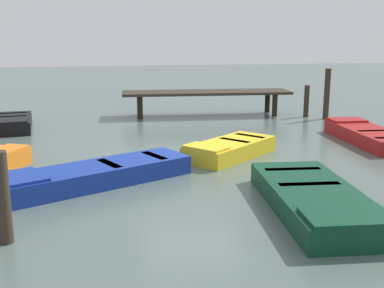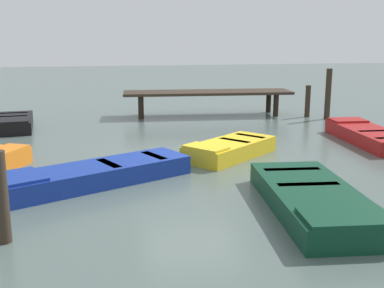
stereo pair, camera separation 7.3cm
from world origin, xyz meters
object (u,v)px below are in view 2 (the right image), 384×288
rowboat_dark_green (314,199)px  rowboat_yellow (230,149)px  rowboat_red (368,135)px  rowboat_black (10,123)px  rowboat_blue (94,174)px  mooring_piling_far_left (308,101)px  mooring_piling_mid_left (1,198)px  mooring_piling_near_right (328,94)px  dock_segment (208,94)px

rowboat_dark_green → rowboat_yellow: same height
rowboat_yellow → rowboat_red: bearing=151.6°
rowboat_black → rowboat_yellow: 7.93m
rowboat_blue → mooring_piling_far_left: mooring_piling_far_left is taller
rowboat_black → mooring_piling_far_left: mooring_piling_far_left is taller
mooring_piling_mid_left → mooring_piling_near_right: 13.44m
rowboat_red → mooring_piling_mid_left: 10.49m
dock_segment → rowboat_dark_green: 10.54m
rowboat_blue → rowboat_dark_green: same height
rowboat_dark_green → mooring_piling_mid_left: 5.13m
mooring_piling_far_left → rowboat_blue: bearing=-138.3°
rowboat_red → mooring_piling_mid_left: bearing=123.4°
rowboat_red → mooring_piling_near_right: bearing=-6.5°
rowboat_red → mooring_piling_near_right: 4.10m
mooring_piling_near_right → mooring_piling_far_left: size_ratio=1.55×
dock_segment → rowboat_yellow: bearing=-93.7°
dock_segment → mooring_piling_mid_left: bearing=-113.0°
rowboat_yellow → mooring_piling_far_left: mooring_piling_far_left is taller
mooring_piling_mid_left → mooring_piling_far_left: 13.51m
rowboat_dark_green → rowboat_yellow: (-0.39, 4.01, 0.00)m
rowboat_dark_green → mooring_piling_far_left: size_ratio=3.13×
rowboat_red → rowboat_black: bearing=72.2°
dock_segment → mooring_piling_mid_left: (-5.64, -10.82, -0.14)m
mooring_piling_mid_left → rowboat_blue: bearing=63.5°
rowboat_blue → rowboat_yellow: size_ratio=1.50×
rowboat_black → mooring_piling_mid_left: bearing=2.8°
mooring_piling_near_right → mooring_piling_far_left: (-0.51, 0.62, -0.33)m
rowboat_black → mooring_piling_mid_left: mooring_piling_mid_left is taller
mooring_piling_mid_left → mooring_piling_far_left: bearing=46.3°
rowboat_yellow → mooring_piling_mid_left: bearing=3.1°
mooring_piling_mid_left → mooring_piling_far_left: (9.33, 9.77, -0.10)m
rowboat_blue → rowboat_red: (7.80, 2.53, 0.00)m
dock_segment → mooring_piling_mid_left: size_ratio=4.68×
rowboat_blue → rowboat_black: (-2.74, 6.71, 0.00)m
mooring_piling_near_right → rowboat_yellow: bearing=-136.7°
mooring_piling_near_right → mooring_piling_mid_left: bearing=-137.0°
rowboat_blue → rowboat_black: size_ratio=1.48×
rowboat_red → mooring_piling_far_left: 4.61m
rowboat_blue → rowboat_dark_green: size_ratio=1.11×
rowboat_dark_green → rowboat_black: 11.15m
rowboat_blue → mooring_piling_mid_left: 3.00m
dock_segment → mooring_piling_far_left: bearing=-11.3°
mooring_piling_mid_left → mooring_piling_near_right: bearing=43.0°
mooring_piling_far_left → mooring_piling_near_right: bearing=-50.6°
dock_segment → mooring_piling_near_right: (4.19, -1.66, 0.09)m
rowboat_dark_green → mooring_piling_mid_left: bearing=-80.5°
rowboat_blue → rowboat_yellow: (3.39, 1.67, 0.00)m
rowboat_red → rowboat_black: size_ratio=1.26×
rowboat_dark_green → mooring_piling_far_left: bearing=162.0°
rowboat_blue → rowboat_dark_green: bearing=122.7°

